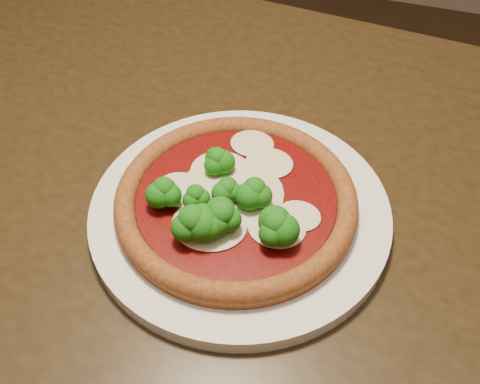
% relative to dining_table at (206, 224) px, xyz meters
% --- Properties ---
extents(dining_table, '(1.20, 0.96, 0.75)m').
position_rel_dining_table_xyz_m(dining_table, '(0.00, 0.00, 0.00)').
color(dining_table, black).
rests_on(dining_table, floor).
extents(plate, '(0.34, 0.34, 0.02)m').
position_rel_dining_table_xyz_m(plate, '(0.07, -0.05, 0.11)').
color(plate, silver).
rests_on(plate, dining_table).
extents(pizza, '(0.27, 0.27, 0.06)m').
position_rel_dining_table_xyz_m(pizza, '(0.06, -0.06, 0.13)').
color(pizza, brown).
rests_on(pizza, plate).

